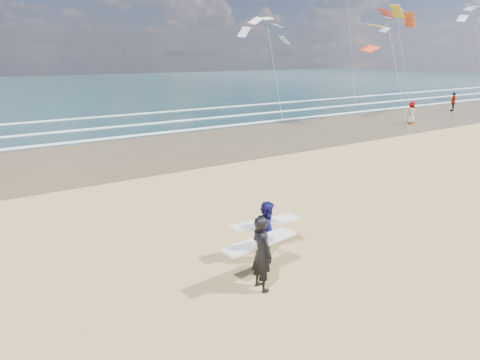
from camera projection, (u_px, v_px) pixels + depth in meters
wet_sand_strip at (341, 125)px, 36.29m from camera, size 220.00×12.00×0.01m
ocean at (125, 86)px, 79.35m from camera, size 220.00×100.00×0.02m
foam_breakers at (269, 112)px, 44.33m from camera, size 220.00×11.70×0.05m
surfer_near at (261, 252)px, 10.76m from camera, size 2.24×1.10×1.99m
surfer_far at (267, 230)px, 12.36m from camera, size 2.24×1.27×1.79m
beachgoer_0 at (411, 113)px, 36.63m from camera, size 1.11×0.99×1.90m
beachgoer_1 at (453, 102)px, 44.85m from camera, size 1.19×1.02×1.91m
kite_0 at (393, 52)px, 35.17m from camera, size 6.50×4.82×10.33m
kite_1 at (272, 56)px, 39.85m from camera, size 5.67×4.72×10.13m
kite_2 at (402, 49)px, 50.16m from camera, size 5.50×4.71×11.70m
kite_4 at (478, 39)px, 64.72m from camera, size 6.62×4.83×13.99m
kite_5 at (350, 31)px, 51.88m from camera, size 4.59×4.60×16.42m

